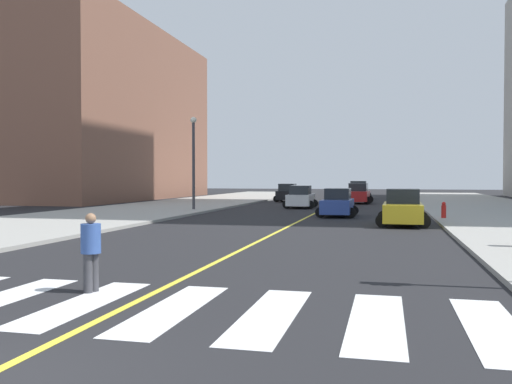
% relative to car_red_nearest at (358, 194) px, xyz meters
% --- Properties ---
extents(sidewalk_kerb_west, '(10.00, 120.00, 0.15)m').
position_rel_car_red_nearest_xyz_m(sidewalk_kerb_west, '(-14.27, -25.81, -0.80)').
color(sidewalk_kerb_west, '#9E9B93').
rests_on(sidewalk_kerb_west, ground).
extents(crosswalk_paint, '(13.50, 4.00, 0.01)m').
position_rel_car_red_nearest_xyz_m(crosswalk_paint, '(-2.07, -41.81, -0.87)').
color(crosswalk_paint, silver).
rests_on(crosswalk_paint, ground).
extents(lane_divider_paint, '(0.16, 80.00, 0.01)m').
position_rel_car_red_nearest_xyz_m(lane_divider_paint, '(-2.07, -5.81, -0.87)').
color(lane_divider_paint, yellow).
rests_on(lane_divider_paint, ground).
extents(low_rise_brick_west, '(16.00, 32.00, 18.77)m').
position_rel_car_red_nearest_xyz_m(low_rise_brick_west, '(-29.69, 5.02, 8.51)').
color(low_rise_brick_west, brown).
rests_on(low_rise_brick_west, ground).
extents(car_red_nearest, '(2.72, 4.26, 1.88)m').
position_rel_car_red_nearest_xyz_m(car_red_nearest, '(0.00, 0.00, 0.00)').
color(car_red_nearest, red).
rests_on(car_red_nearest, ground).
extents(car_gray_second, '(2.79, 4.47, 2.00)m').
position_rel_car_red_nearest_xyz_m(car_gray_second, '(-0.55, 11.44, 0.06)').
color(car_gray_second, slate).
rests_on(car_gray_second, ground).
extents(car_black_third, '(2.52, 4.00, 1.78)m').
position_rel_car_red_nearest_xyz_m(car_black_third, '(-7.03, 2.52, -0.04)').
color(car_black_third, black).
rests_on(car_black_third, ground).
extents(car_white_fourth, '(2.49, 3.96, 1.76)m').
position_rel_car_red_nearest_xyz_m(car_white_fourth, '(-4.01, -8.63, -0.05)').
color(car_white_fourth, silver).
rests_on(car_white_fourth, ground).
extents(car_blue_fifth, '(2.43, 3.88, 1.73)m').
position_rel_car_red_nearest_xyz_m(car_blue_fifth, '(-0.36, -17.36, -0.07)').
color(car_blue_fifth, '#2D479E').
rests_on(car_blue_fifth, ground).
extents(car_yellow_sixth, '(2.60, 4.12, 1.82)m').
position_rel_car_red_nearest_xyz_m(car_yellow_sixth, '(3.35, -23.03, -0.02)').
color(car_yellow_sixth, gold).
rests_on(car_yellow_sixth, ground).
extents(pedestrian_crossing, '(0.41, 0.41, 1.65)m').
position_rel_car_red_nearest_xyz_m(pedestrian_crossing, '(-3.37, -40.87, 0.03)').
color(pedestrian_crossing, '#38383D').
rests_on(pedestrian_crossing, ground).
extents(fire_hydrant, '(0.26, 0.26, 0.89)m').
position_rel_car_red_nearest_xyz_m(fire_hydrant, '(5.65, -19.19, -0.30)').
color(fire_hydrant, red).
rests_on(fire_hydrant, sidewalk_kerb_east).
extents(street_lamp, '(0.44, 0.44, 6.51)m').
position_rel_car_red_nearest_xyz_m(street_lamp, '(-10.72, -14.55, 3.17)').
color(street_lamp, '#38383D').
rests_on(street_lamp, sidewalk_kerb_west).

